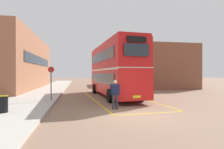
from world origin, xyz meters
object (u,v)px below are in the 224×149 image
litter_bin (3,104)px  bus_stop_sign (51,80)px  pedestrian_boarding (115,92)px  double_decker_bus (114,69)px  single_deck_bus (110,76)px

litter_bin → bus_stop_sign: size_ratio=0.34×
pedestrian_boarding → bus_stop_sign: size_ratio=0.69×
double_decker_bus → bus_stop_sign: double_decker_bus is taller
double_decker_bus → bus_stop_sign: 5.74m
single_deck_bus → pedestrian_boarding: 22.36m
pedestrian_boarding → bus_stop_sign: bus_stop_sign is taller
pedestrian_boarding → litter_bin: pedestrian_boarding is taller
pedestrian_boarding → single_deck_bus: bearing=80.9°
pedestrian_boarding → litter_bin: 5.91m
pedestrian_boarding → bus_stop_sign: (-4.09, 3.70, 0.64)m
double_decker_bus → pedestrian_boarding: bearing=-100.2°
litter_bin → single_deck_bus: bearing=67.4°
double_decker_bus → litter_bin: (-6.95, -6.55, -1.94)m
single_deck_bus → litter_bin: (-9.41, -22.61, -1.07)m
pedestrian_boarding → litter_bin: size_ratio=2.02×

